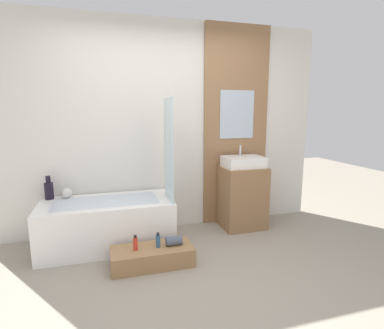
# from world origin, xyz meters

# --- Properties ---
(ground_plane) EXTENTS (12.00, 12.00, 0.00)m
(ground_plane) POSITION_xyz_m (0.00, 0.00, 0.00)
(ground_plane) COLOR gray
(wall_tiled_back) EXTENTS (4.20, 0.06, 2.60)m
(wall_tiled_back) POSITION_xyz_m (0.00, 1.58, 1.30)
(wall_tiled_back) COLOR silver
(wall_tiled_back) RESTS_ON ground_plane
(wall_wood_accent) EXTENTS (0.89, 0.04, 2.60)m
(wall_wood_accent) POSITION_xyz_m (0.99, 1.53, 1.31)
(wall_wood_accent) COLOR #8E6642
(wall_wood_accent) RESTS_ON ground_plane
(bathtub) EXTENTS (1.43, 0.71, 0.53)m
(bathtub) POSITION_xyz_m (-0.72, 1.18, 0.26)
(bathtub) COLOR white
(bathtub) RESTS_ON ground_plane
(glass_shower_screen) EXTENTS (0.01, 0.44, 1.13)m
(glass_shower_screen) POSITION_xyz_m (-0.03, 1.06, 1.09)
(glass_shower_screen) COLOR silver
(glass_shower_screen) RESTS_ON bathtub
(wooden_step_bench) EXTENTS (0.80, 0.34, 0.18)m
(wooden_step_bench) POSITION_xyz_m (-0.31, 0.60, 0.09)
(wooden_step_bench) COLOR #997047
(wooden_step_bench) RESTS_ON ground_plane
(vanity_cabinet) EXTENTS (0.54, 0.46, 0.80)m
(vanity_cabinet) POSITION_xyz_m (0.99, 1.28, 0.40)
(vanity_cabinet) COLOR #8E6642
(vanity_cabinet) RESTS_ON ground_plane
(sink) EXTENTS (0.50, 0.36, 0.27)m
(sink) POSITION_xyz_m (0.99, 1.28, 0.87)
(sink) COLOR white
(sink) RESTS_ON vanity_cabinet
(vase_tall_dark) EXTENTS (0.10, 0.10, 0.27)m
(vase_tall_dark) POSITION_xyz_m (-1.33, 1.43, 0.63)
(vase_tall_dark) COLOR black
(vase_tall_dark) RESTS_ON bathtub
(vase_round_light) EXTENTS (0.12, 0.12, 0.12)m
(vase_round_light) POSITION_xyz_m (-1.15, 1.42, 0.58)
(vase_round_light) COLOR silver
(vase_round_light) RESTS_ON bathtub
(bottle_soap_primary) EXTENTS (0.04, 0.04, 0.15)m
(bottle_soap_primary) POSITION_xyz_m (-0.47, 0.60, 0.25)
(bottle_soap_primary) COLOR red
(bottle_soap_primary) RESTS_ON wooden_step_bench
(bottle_soap_secondary) EXTENTS (0.04, 0.04, 0.15)m
(bottle_soap_secondary) POSITION_xyz_m (-0.25, 0.60, 0.25)
(bottle_soap_secondary) COLOR #2D567A
(bottle_soap_secondary) RESTS_ON wooden_step_bench
(towel_roll) EXTENTS (0.16, 0.09, 0.09)m
(towel_roll) POSITION_xyz_m (-0.09, 0.60, 0.23)
(towel_roll) COLOR #4C5666
(towel_roll) RESTS_ON wooden_step_bench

